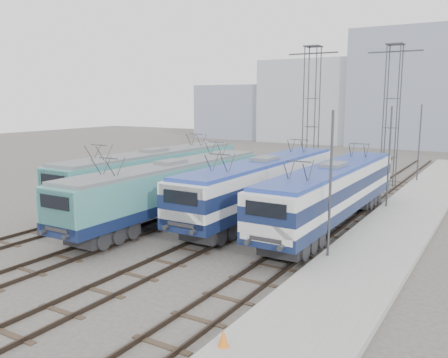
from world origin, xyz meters
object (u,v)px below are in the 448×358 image
locomotive_center_right (263,182)px  safety_cone (223,338)px  locomotive_far_right (331,190)px  catenary_tower_east (392,109)px  mast_front (330,188)px  locomotive_center_left (169,186)px  locomotive_far_left (153,171)px  catenary_tower_west (311,108)px  mast_rear (419,145)px  mast_mid (389,159)px

locomotive_center_right → safety_cone: 16.87m
locomotive_far_right → catenary_tower_east: (-0.25, 16.15, 4.38)m
locomotive_center_right → locomotive_far_right: locomotive_center_right is taller
locomotive_far_right → mast_front: (1.85, -5.85, 1.24)m
locomotive_center_left → locomotive_far_left: bearing=139.2°
locomotive_far_right → catenary_tower_west: catenary_tower_west is taller
locomotive_center_right → catenary_tower_west: size_ratio=1.50×
locomotive_far_left → mast_rear: (15.35, 17.98, 1.24)m
locomotive_far_left → catenary_tower_west: 16.13m
catenary_tower_east → mast_mid: bearing=-78.1°
locomotive_far_right → mast_rear: size_ratio=2.53×
locomotive_far_right → mast_mid: bearing=73.3°
safety_cone → locomotive_center_left: bearing=133.2°
safety_cone → locomotive_far_right: bearing=97.2°
locomotive_center_right → mast_rear: (6.35, 18.02, 1.21)m
mast_mid → locomotive_far_left: bearing=-158.7°
locomotive_far_left → mast_rear: bearing=49.5°
mast_mid → catenary_tower_west: bearing=137.1°
locomotive_center_left → catenary_tower_west: catenary_tower_west is taller
mast_front → safety_cone: mast_front is taller
locomotive_far_right → catenary_tower_east: 16.73m
mast_front → locomotive_far_right: bearing=107.5°
locomotive_far_right → catenary_tower_west: size_ratio=1.48×
locomotive_center_left → mast_rear: size_ratio=2.50×
locomotive_far_right → locomotive_far_left: bearing=179.3°
mast_rear → safety_cone: 33.65m
locomotive_far_left → mast_front: bearing=-21.4°
locomotive_center_left → mast_mid: (10.85, 9.86, 1.31)m
locomotive_far_right → mast_rear: bearing=84.2°
locomotive_center_left → mast_front: (10.85, -2.14, 1.31)m
mast_rear → safety_cone: mast_rear is taller
mast_mid → locomotive_far_right: bearing=-106.7°
locomotive_center_left → locomotive_center_right: size_ratio=0.98×
catenary_tower_east → mast_mid: 10.69m
locomotive_far_left → mast_front: size_ratio=2.59×
mast_mid → mast_rear: same height
locomotive_far_right → locomotive_center_left: bearing=-157.6°
locomotive_center_left → mast_mid: 14.72m
mast_rear → safety_cone: bearing=-89.8°
mast_front → mast_mid: same height
catenary_tower_west → catenary_tower_east: same height
locomotive_far_right → mast_mid: mast_mid is taller
locomotive_far_right → mast_mid: 6.54m
catenary_tower_west → safety_cone: bearing=-73.6°
locomotive_far_right → mast_front: bearing=-72.5°
locomotive_center_left → mast_rear: bearing=63.6°
mast_front → safety_cone: bearing=-89.5°
catenary_tower_west → mast_front: 22.00m
catenary_tower_west → mast_mid: (8.60, -8.00, -3.14)m
locomotive_far_right → mast_front: 6.26m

